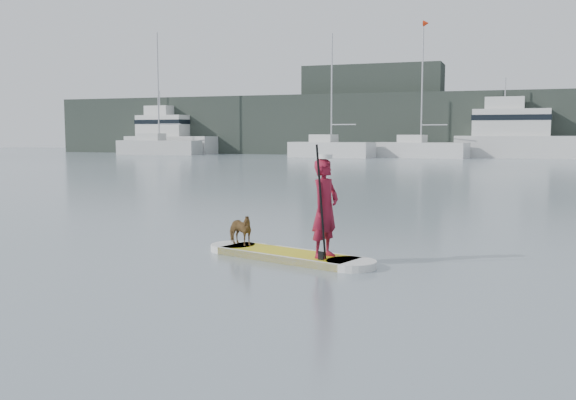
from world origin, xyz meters
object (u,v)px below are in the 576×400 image
(paddleboard, at_px, (288,255))
(dog, at_px, (239,230))
(motor_yacht_a, at_px, (518,135))
(motor_yacht_b, at_px, (169,136))
(sailboat_c, at_px, (331,148))
(paddler, at_px, (325,208))
(sailboat_d, at_px, (420,148))
(sailboat_a, at_px, (159,146))

(paddleboard, xyz_separation_m, dog, (-1.05, 0.33, 0.34))
(dog, distance_m, motor_yacht_a, 49.68)
(motor_yacht_b, bearing_deg, paddleboard, -53.54)
(sailboat_c, relative_size, motor_yacht_b, 1.04)
(dog, bearing_deg, paddleboard, -81.98)
(paddler, xyz_separation_m, dog, (-1.76, 0.56, -0.51))
(paddler, xyz_separation_m, motor_yacht_b, (-32.33, 50.84, 0.97))
(paddler, distance_m, dog, 1.92)
(paddler, xyz_separation_m, motor_yacht_a, (2.96, 49.99, 1.05))
(paddler, distance_m, motor_yacht_b, 60.26)
(paddleboard, xyz_separation_m, paddler, (0.71, -0.23, 0.85))
(sailboat_d, height_order, motor_yacht_a, sailboat_d)
(sailboat_a, bearing_deg, motor_yacht_b, 102.73)
(motor_yacht_a, distance_m, motor_yacht_b, 35.30)
(dog, height_order, motor_yacht_b, motor_yacht_b)
(motor_yacht_a, bearing_deg, sailboat_a, -173.69)
(sailboat_c, relative_size, sailboat_d, 0.92)
(sailboat_c, bearing_deg, paddler, -65.68)
(paddleboard, relative_size, sailboat_c, 0.29)
(sailboat_a, bearing_deg, paddler, -59.02)
(dog, bearing_deg, sailboat_c, 39.44)
(paddleboard, relative_size, sailboat_d, 0.27)
(sailboat_a, xyz_separation_m, motor_yacht_b, (-1.07, 3.89, 1.03))
(sailboat_a, relative_size, sailboat_d, 1.03)
(sailboat_d, bearing_deg, motor_yacht_b, -178.28)
(paddler, relative_size, sailboat_c, 0.15)
(sailboat_a, relative_size, motor_yacht_b, 1.17)
(sailboat_c, relative_size, motor_yacht_a, 0.92)
(sailboat_d, distance_m, motor_yacht_b, 27.45)
(paddleboard, xyz_separation_m, sailboat_d, (-4.43, 46.95, 0.78))
(dog, bearing_deg, sailboat_a, 58.08)
(sailboat_a, height_order, motor_yacht_b, sailboat_a)
(sailboat_a, xyz_separation_m, motor_yacht_a, (34.22, 3.03, 1.12))
(paddleboard, relative_size, paddler, 2.01)
(paddleboard, bearing_deg, motor_yacht_a, 103.39)
(paddler, bearing_deg, sailboat_a, 50.10)
(dog, height_order, sailboat_c, sailboat_c)
(dog, distance_m, sailboat_c, 46.11)
(paddleboard, xyz_separation_m, sailboat_a, (-30.54, 46.73, 0.79))
(paddleboard, height_order, dog, dog)
(sailboat_a, height_order, sailboat_d, sailboat_a)
(paddler, relative_size, motor_yacht_a, 0.14)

